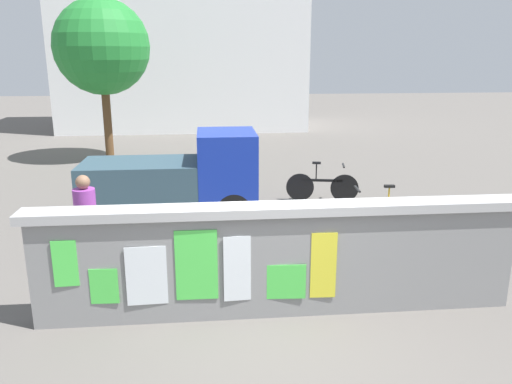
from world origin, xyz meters
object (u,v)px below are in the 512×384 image
object	(u,v)px
bicycle_far	(380,214)
tree_roadside	(102,47)
auto_rickshaw_truck	(180,177)
person_walking	(86,215)
motorcycle	(277,245)
bicycle_near	(322,186)

from	to	relation	value
bicycle_far	tree_roadside	bearing A→B (deg)	130.16
auto_rickshaw_truck	tree_roadside	size ratio (longest dim) A/B	0.71
bicycle_far	tree_roadside	distance (m)	10.65
person_walking	tree_roadside	bearing A→B (deg)	97.97
person_walking	motorcycle	bearing A→B (deg)	-4.94
motorcycle	bicycle_far	distance (m)	2.85
bicycle_near	person_walking	xyz separation A→B (m)	(-4.61, -3.69, 0.62)
bicycle_far	bicycle_near	bearing A→B (deg)	106.01
motorcycle	tree_roadside	distance (m)	10.85
bicycle_near	person_walking	distance (m)	5.94
auto_rickshaw_truck	motorcycle	bearing A→B (deg)	-60.76
motorcycle	bicycle_far	size ratio (longest dim) A/B	1.09
bicycle_near	bicycle_far	size ratio (longest dim) A/B	0.99
bicycle_near	person_walking	bearing A→B (deg)	-141.32
motorcycle	tree_roadside	xyz separation A→B (m)	(-4.27, 9.47, 3.13)
auto_rickshaw_truck	bicycle_far	xyz separation A→B (m)	(3.93, -1.25, -0.54)
bicycle_near	auto_rickshaw_truck	bearing A→B (deg)	-163.32
bicycle_far	person_walking	bearing A→B (deg)	-164.51
tree_roadside	bicycle_far	bearing A→B (deg)	-49.84
bicycle_far	tree_roadside	xyz separation A→B (m)	(-6.55, 7.76, 3.23)
motorcycle	bicycle_far	xyz separation A→B (m)	(2.27, 1.72, -0.10)
motorcycle	person_walking	bearing A→B (deg)	175.06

